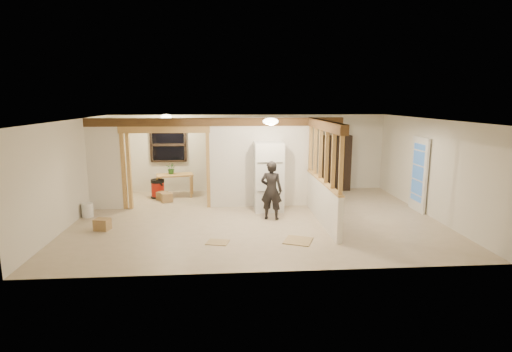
{
  "coord_description": "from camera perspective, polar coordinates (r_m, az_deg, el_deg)",
  "views": [
    {
      "loc": [
        -0.73,
        -9.78,
        2.97
      ],
      "look_at": [
        0.03,
        0.4,
        1.02
      ],
      "focal_mm": 28.0,
      "sensor_mm": 36.0,
      "label": 1
    }
  ],
  "objects": [
    {
      "name": "work_table",
      "position": [
        12.72,
        -11.48,
        -1.29
      ],
      "size": [
        1.19,
        0.75,
        0.7
      ],
      "primitive_type": "cube",
      "rotation": [
        0.0,
        0.0,
        0.19
      ],
      "color": "tan",
      "rests_on": "floor"
    },
    {
      "name": "ceiling_dome_util",
      "position": [
        12.22,
        -12.71,
        8.26
      ],
      "size": [
        0.32,
        0.32,
        0.14
      ],
      "primitive_type": "ellipsoid",
      "color": "#FFEABF",
      "rests_on": "ceiling"
    },
    {
      "name": "doorway_frame",
      "position": [
        11.26,
        -12.72,
        0.99
      ],
      "size": [
        2.46,
        0.14,
        2.2
      ],
      "primitive_type": "cube",
      "color": "tan",
      "rests_on": "floor"
    },
    {
      "name": "bucket",
      "position": [
        11.17,
        -22.94,
        -4.5
      ],
      "size": [
        0.36,
        0.36,
        0.37
      ],
      "primitive_type": "cylinder",
      "rotation": [
        0.0,
        0.0,
        0.29
      ],
      "color": "white",
      "rests_on": "floor"
    },
    {
      "name": "bookshelf",
      "position": [
        13.47,
        11.42,
        1.83
      ],
      "size": [
        0.92,
        0.31,
        1.83
      ],
      "primitive_type": "cube",
      "color": "black",
      "rests_on": "floor"
    },
    {
      "name": "floor",
      "position": [
        10.25,
        0.02,
        -6.06
      ],
      "size": [
        9.0,
        6.5,
        0.01
      ],
      "primitive_type": "cube",
      "color": "#C5AE92",
      "rests_on": "ground"
    },
    {
      "name": "wall_left",
      "position": [
        10.62,
        -24.97,
        0.48
      ],
      "size": [
        0.01,
        6.5,
        2.5
      ],
      "primitive_type": "cube",
      "color": "silver",
      "rests_on": "floor"
    },
    {
      "name": "wall_right",
      "position": [
        11.22,
        23.59,
        1.09
      ],
      "size": [
        0.01,
        6.5,
        2.5
      ],
      "primitive_type": "cube",
      "color": "silver",
      "rests_on": "floor"
    },
    {
      "name": "woman",
      "position": [
        9.98,
        2.2,
        -2.06
      ],
      "size": [
        0.63,
        0.5,
        1.5
      ],
      "primitive_type": "imported",
      "rotation": [
        0.0,
        0.0,
        2.84
      ],
      "color": "black",
      "rests_on": "floor"
    },
    {
      "name": "pony_wall",
      "position": [
        9.98,
        9.42,
        -3.67
      ],
      "size": [
        0.12,
        3.2,
        1.0
      ],
      "primitive_type": "cube",
      "color": "white",
      "rests_on": "floor"
    },
    {
      "name": "refrigerator",
      "position": [
        10.8,
        1.81,
        -0.07
      ],
      "size": [
        0.77,
        0.75,
        1.86
      ],
      "primitive_type": "cube",
      "color": "silver",
      "rests_on": "floor"
    },
    {
      "name": "french_door",
      "position": [
        11.58,
        22.24,
        0.21
      ],
      "size": [
        0.12,
        0.86,
        2.0
      ],
      "primitive_type": "cube",
      "color": "white",
      "rests_on": "floor"
    },
    {
      "name": "ceiling_dome_main",
      "position": [
        9.35,
        2.1,
        7.81
      ],
      "size": [
        0.36,
        0.36,
        0.16
      ],
      "primitive_type": "ellipsoid",
      "color": "#FFEABF",
      "rests_on": "ceiling"
    },
    {
      "name": "box_front",
      "position": [
        9.96,
        -21.1,
        -6.47
      ],
      "size": [
        0.38,
        0.33,
        0.27
      ],
      "primitive_type": "cube",
      "rotation": [
        0.0,
        0.0,
        -0.22
      ],
      "color": "#9F7A4D",
      "rests_on": "floor"
    },
    {
      "name": "header_beam_back",
      "position": [
        11.0,
        -5.7,
        7.69
      ],
      "size": [
        7.0,
        0.18,
        0.22
      ],
      "primitive_type": "cube",
      "color": "brown",
      "rests_on": "ceiling"
    },
    {
      "name": "floor_panel_near",
      "position": [
        8.68,
        6.05,
        -9.17
      ],
      "size": [
        0.73,
        0.73,
        0.02
      ],
      "primitive_type": "cube",
      "rotation": [
        0.0,
        0.0,
        -0.4
      ],
      "color": "tan",
      "rests_on": "floor"
    },
    {
      "name": "partition_left_stub",
      "position": [
        11.6,
        -20.84,
        1.58
      ],
      "size": [
        0.9,
        0.12,
        2.5
      ],
      "primitive_type": "cube",
      "color": "white",
      "rests_on": "floor"
    },
    {
      "name": "hanging_bulb",
      "position": [
        11.48,
        -10.67,
        6.68
      ],
      "size": [
        0.07,
        0.07,
        0.07
      ],
      "primitive_type": "ellipsoid",
      "color": "#FFD88C",
      "rests_on": "ceiling"
    },
    {
      "name": "window_back",
      "position": [
        13.16,
        -12.43,
        4.37
      ],
      "size": [
        1.12,
        0.1,
        1.1
      ],
      "primitive_type": "cube",
      "color": "black",
      "rests_on": "wall_back"
    },
    {
      "name": "shop_vac",
      "position": [
        12.64,
        -13.85,
        -1.74
      ],
      "size": [
        0.58,
        0.58,
        0.58
      ],
      "primitive_type": "cylinder",
      "rotation": [
        0.0,
        0.0,
        -0.39
      ],
      "color": "#AB190C",
      "rests_on": "floor"
    },
    {
      "name": "wall_front",
      "position": [
        6.79,
        2.07,
        -3.86
      ],
      "size": [
        9.0,
        0.01,
        2.5
      ],
      "primitive_type": "cube",
      "color": "silver",
      "rests_on": "floor"
    },
    {
      "name": "ceiling",
      "position": [
        9.82,
        0.02,
        8.07
      ],
      "size": [
        9.0,
        6.5,
        0.01
      ],
      "primitive_type": "cube",
      "color": "white"
    },
    {
      "name": "floor_panel_far",
      "position": [
        8.59,
        -5.5,
        -9.4
      ],
      "size": [
        0.53,
        0.46,
        0.01
      ],
      "primitive_type": "cube",
      "rotation": [
        0.0,
        0.0,
        -0.25
      ],
      "color": "tan",
      "rests_on": "floor"
    },
    {
      "name": "stud_partition",
      "position": [
        9.75,
        9.63,
        2.95
      ],
      "size": [
        0.14,
        3.2,
        1.32
      ],
      "primitive_type": "cube",
      "color": "tan",
      "rests_on": "pony_wall"
    },
    {
      "name": "box_util_b",
      "position": [
        12.39,
        -13.26,
        -2.75
      ],
      "size": [
        0.35,
        0.35,
        0.25
      ],
      "primitive_type": "cube",
      "rotation": [
        0.0,
        0.0,
        -0.42
      ],
      "color": "#9F7A4D",
      "rests_on": "floor"
    },
    {
      "name": "partition_center",
      "position": [
        11.15,
        0.59,
        1.94
      ],
      "size": [
        2.8,
        0.12,
        2.5
      ],
      "primitive_type": "cube",
      "color": "white",
      "rests_on": "floor"
    },
    {
      "name": "potted_plant",
      "position": [
        12.7,
        -11.97,
        1.08
      ],
      "size": [
        0.4,
        0.38,
        0.35
      ],
      "primitive_type": "imported",
      "rotation": [
        0.0,
        0.0,
        -0.4
      ],
      "color": "#275A20",
      "rests_on": "work_table"
    },
    {
      "name": "box_util_a",
      "position": [
        12.1,
        -12.64,
        -3.02
      ],
      "size": [
        0.38,
        0.36,
        0.26
      ],
      "primitive_type": "cube",
      "rotation": [
        0.0,
        0.0,
        0.37
      ],
      "color": "#9F7A4D",
      "rests_on": "floor"
    },
    {
      "name": "header_beam_right",
      "position": [
        9.68,
        9.76,
        7.17
      ],
      "size": [
        0.18,
        3.3,
        0.22
      ],
      "primitive_type": "cube",
      "color": "brown",
      "rests_on": "ceiling"
    },
    {
      "name": "wall_back",
      "position": [
        13.16,
        -1.04,
        3.31
      ],
      "size": [
        9.0,
        0.01,
        2.5
      ],
      "primitive_type": "cube",
      "color": "silver",
      "rests_on": "floor"
    }
  ]
}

